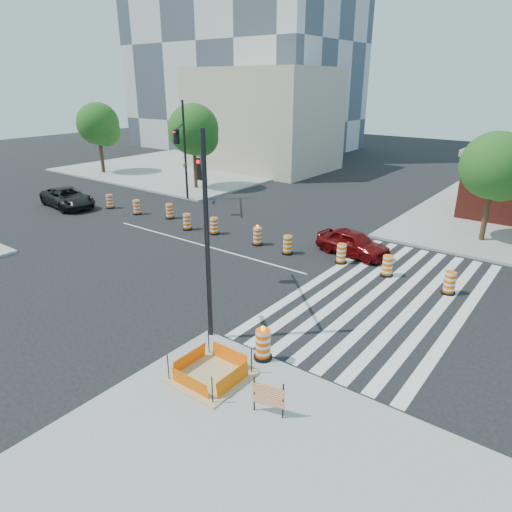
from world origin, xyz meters
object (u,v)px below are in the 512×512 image
(signal_pole_se, at_px, (205,208))
(signal_pole_nw, at_px, (182,144))
(dark_suv, at_px, (67,198))
(red_coupe, at_px, (353,243))

(signal_pole_se, height_order, signal_pole_nw, signal_pole_nw)
(dark_suv, distance_m, signal_pole_se, 21.11)
(red_coupe, relative_size, signal_pole_nw, 0.55)
(dark_suv, bearing_deg, red_coupe, -72.50)
(red_coupe, bearing_deg, dark_suv, 106.23)
(red_coupe, xyz_separation_m, signal_pole_se, (-1.34, -9.80, 3.77))
(red_coupe, distance_m, signal_pole_nw, 15.34)
(dark_suv, xyz_separation_m, signal_pole_nw, (6.46, 5.70, 3.78))
(dark_suv, height_order, signal_pole_se, signal_pole_se)
(red_coupe, bearing_deg, signal_pole_se, 178.76)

